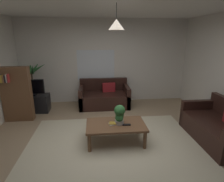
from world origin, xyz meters
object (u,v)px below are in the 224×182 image
object	(u,v)px
couch_under_window	(104,98)
bookshelf_corner	(17,94)
couch_right_side	(218,129)
remote_on_table_0	(127,125)
pendant_lamp	(116,25)
coffee_table	(116,126)
potted_plant_on_table	(120,114)
potted_palm_corner	(33,86)
tv_stand	(33,103)
tv	(31,87)
book_on_table_1	(113,123)
book_on_table_0	(112,124)

from	to	relation	value
couch_under_window	bookshelf_corner	distance (m)	2.44
couch_right_side	remote_on_table_0	size ratio (longest dim) A/B	9.75
pendant_lamp	coffee_table	bearing A→B (deg)	104.04
couch_under_window	potted_plant_on_table	bearing A→B (deg)	-84.91
coffee_table	potted_palm_corner	size ratio (longest dim) A/B	0.85
tv_stand	coffee_table	bearing A→B (deg)	-40.06
tv_stand	tv	xyz separation A→B (m)	(-0.00, -0.02, 0.48)
remote_on_table_0	bookshelf_corner	xyz separation A→B (m)	(-2.58, 1.37, 0.29)
potted_palm_corner	bookshelf_corner	world-z (taller)	bookshelf_corner
remote_on_table_0	tv_stand	world-z (taller)	tv_stand
book_on_table_1	pendant_lamp	bearing A→B (deg)	13.52
couch_under_window	coffee_table	distance (m)	2.10
remote_on_table_0	potted_plant_on_table	xyz separation A→B (m)	(-0.13, 0.08, 0.20)
couch_right_side	book_on_table_0	world-z (taller)	couch_right_side
couch_under_window	remote_on_table_0	bearing A→B (deg)	-81.66
potted_plant_on_table	remote_on_table_0	bearing A→B (deg)	-30.36
book_on_table_1	bookshelf_corner	distance (m)	2.67
coffee_table	potted_plant_on_table	size ratio (longest dim) A/B	2.96
coffee_table	potted_palm_corner	world-z (taller)	potted_palm_corner
couch_right_side	tv	world-z (taller)	tv
potted_plant_on_table	tv_stand	xyz separation A→B (m)	(-2.26, 1.84, -0.37)
book_on_table_1	coffee_table	bearing A→B (deg)	13.52
book_on_table_0	tv_stand	distance (m)	2.82
couch_under_window	book_on_table_1	xyz separation A→B (m)	(0.05, -2.12, 0.16)
coffee_table	tv	size ratio (longest dim) A/B	1.63
book_on_table_1	couch_right_side	bearing A→B (deg)	-3.57
book_on_table_0	pendant_lamp	size ratio (longest dim) A/B	0.33
book_on_table_0	tv_stand	size ratio (longest dim) A/B	0.16
tv_stand	bookshelf_corner	world-z (taller)	bookshelf_corner
tv_stand	remote_on_table_0	bearing A→B (deg)	-38.69
book_on_table_1	remote_on_table_0	size ratio (longest dim) A/B	0.85
book_on_table_0	tv_stand	world-z (taller)	tv_stand
tv	remote_on_table_0	bearing A→B (deg)	-38.38
tv_stand	couch_right_side	bearing A→B (deg)	-24.78
coffee_table	remote_on_table_0	distance (m)	0.23
tv	potted_palm_corner	world-z (taller)	potted_palm_corner
tv_stand	bookshelf_corner	bearing A→B (deg)	-108.73
potted_plant_on_table	potted_palm_corner	distance (m)	3.34
pendant_lamp	couch_right_side	bearing A→B (deg)	-4.10
coffee_table	bookshelf_corner	size ratio (longest dim) A/B	0.85
couch_under_window	tv	world-z (taller)	tv
pendant_lamp	tv	bearing A→B (deg)	140.27
couch_under_window	potted_palm_corner	world-z (taller)	potted_palm_corner
couch_right_side	remote_on_table_0	distance (m)	1.93
potted_plant_on_table	book_on_table_0	bearing A→B (deg)	-173.74
book_on_table_0	book_on_table_1	bearing A→B (deg)	6.30
book_on_table_0	coffee_table	bearing A→B (deg)	13.13
remote_on_table_0	bookshelf_corner	world-z (taller)	bookshelf_corner
book_on_table_1	tv	distance (m)	2.82
couch_under_window	book_on_table_1	distance (m)	2.12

